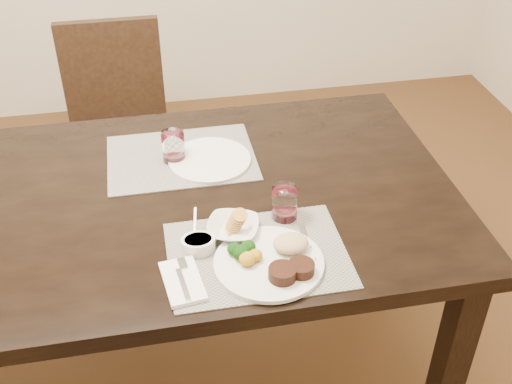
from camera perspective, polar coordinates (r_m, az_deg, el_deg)
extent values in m
plane|color=#4A3117|center=(2.40, -10.19, -15.41)|extent=(4.50, 4.50, 0.00)
cube|color=black|center=(1.90, -12.47, -1.58)|extent=(2.00, 1.00, 0.05)
cube|color=black|center=(2.03, 16.97, -14.13)|extent=(0.08, 0.08, 0.70)
cube|color=black|center=(2.58, 9.23, -0.19)|extent=(0.08, 0.08, 0.70)
cube|color=black|center=(2.77, -11.96, 4.18)|extent=(0.42, 0.42, 0.04)
cube|color=black|center=(2.76, -15.02, -2.18)|extent=(0.04, 0.04, 0.41)
cube|color=black|center=(2.74, -7.56, -1.34)|extent=(0.04, 0.04, 0.41)
cube|color=black|center=(3.05, -14.87, 1.95)|extent=(0.04, 0.04, 0.41)
cube|color=black|center=(3.04, -8.13, 2.72)|extent=(0.04, 0.04, 0.41)
cube|color=black|center=(2.82, -12.66, 10.41)|extent=(0.42, 0.04, 0.45)
cube|color=gray|center=(1.66, 0.13, -5.60)|extent=(0.46, 0.34, 0.00)
cube|color=gray|center=(2.04, -6.65, 3.04)|extent=(0.46, 0.34, 0.00)
cylinder|color=silver|center=(1.63, 1.14, -6.31)|extent=(0.28, 0.28, 0.01)
cylinder|color=black|center=(1.57, 2.36, -7.22)|extent=(0.07, 0.07, 0.03)
cylinder|color=black|center=(1.59, 4.05, -6.75)|extent=(0.07, 0.07, 0.03)
ellipsoid|color=tan|center=(1.65, 3.12, -4.56)|extent=(0.09, 0.08, 0.04)
ellipsoid|color=#133C0B|center=(1.62, -1.29, -5.39)|extent=(0.04, 0.04, 0.04)
ellipsoid|color=#B17816|center=(1.60, -0.78, -5.95)|extent=(0.04, 0.04, 0.03)
cube|color=white|center=(1.59, -6.54, -7.89)|extent=(0.11, 0.17, 0.01)
cube|color=silver|center=(1.57, -6.49, -8.15)|extent=(0.03, 0.11, 0.00)
cube|color=silver|center=(1.63, -6.56, -6.33)|extent=(0.03, 0.04, 0.00)
cube|color=silver|center=(1.74, 4.16, -3.36)|extent=(0.02, 0.13, 0.00)
cube|color=black|center=(1.66, 5.10, -5.59)|extent=(0.02, 0.10, 0.01)
imported|color=silver|center=(1.71, -2.05, -3.26)|extent=(0.17, 0.17, 0.03)
cylinder|color=gold|center=(1.70, -2.06, -2.65)|extent=(0.04, 0.05, 0.04)
cylinder|color=silver|center=(1.67, -5.15, -4.63)|extent=(0.09, 0.09, 0.04)
cylinder|color=#0D3B12|center=(1.66, -5.17, -4.33)|extent=(0.07, 0.07, 0.01)
cube|color=silver|center=(1.70, -5.45, -2.50)|extent=(0.01, 0.06, 0.04)
cylinder|color=white|center=(1.75, 2.57, -0.94)|extent=(0.07, 0.07, 0.10)
cylinder|color=#38050C|center=(1.78, 2.54, -1.88)|extent=(0.06, 0.06, 0.02)
cylinder|color=silver|center=(2.01, -4.14, 2.86)|extent=(0.26, 0.26, 0.01)
cylinder|color=white|center=(2.00, -7.35, 4.03)|extent=(0.07, 0.07, 0.10)
cylinder|color=#38050C|center=(2.02, -7.28, 3.14)|extent=(0.06, 0.06, 0.02)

